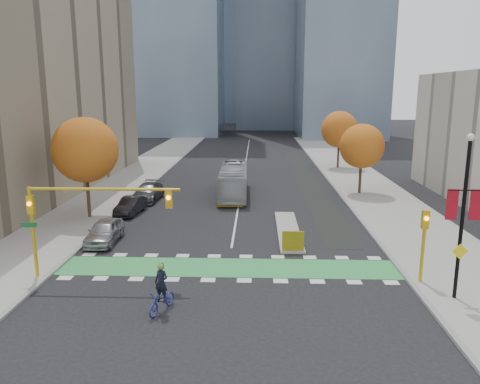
# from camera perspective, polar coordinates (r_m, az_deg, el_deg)

# --- Properties ---
(ground) EXTENTS (300.00, 300.00, 0.00)m
(ground) POSITION_cam_1_polar(r_m,az_deg,el_deg) (26.55, -1.65, -10.37)
(ground) COLOR black
(ground) RESTS_ON ground
(sidewalk_west) EXTENTS (7.00, 120.00, 0.15)m
(sidewalk_west) POSITION_cam_1_polar(r_m,az_deg,el_deg) (48.05, -16.33, -0.45)
(sidewalk_west) COLOR gray
(sidewalk_west) RESTS_ON ground
(sidewalk_east) EXTENTS (7.00, 120.00, 0.15)m
(sidewalk_east) POSITION_cam_1_polar(r_m,az_deg,el_deg) (47.12, 16.62, -0.71)
(sidewalk_east) COLOR gray
(sidewalk_east) RESTS_ON ground
(curb_west) EXTENTS (0.30, 120.00, 0.16)m
(curb_west) POSITION_cam_1_polar(r_m,az_deg,el_deg) (47.06, -12.28, -0.49)
(curb_west) COLOR gray
(curb_west) RESTS_ON ground
(curb_east) EXTENTS (0.30, 120.00, 0.16)m
(curb_east) POSITION_cam_1_polar(r_m,az_deg,el_deg) (46.36, 12.42, -0.69)
(curb_east) COLOR gray
(curb_east) RESTS_ON ground
(bike_crossing) EXTENTS (20.00, 3.00, 0.01)m
(bike_crossing) POSITION_cam_1_polar(r_m,az_deg,el_deg) (27.94, -1.44, -9.18)
(bike_crossing) COLOR green
(bike_crossing) RESTS_ON ground
(centre_line) EXTENTS (0.15, 70.00, 0.01)m
(centre_line) POSITION_cam_1_polar(r_m,az_deg,el_deg) (65.28, 0.63, 3.22)
(centre_line) COLOR silver
(centre_line) RESTS_ON ground
(bike_lane_paint) EXTENTS (2.50, 50.00, 0.01)m
(bike_lane_paint) POSITION_cam_1_polar(r_m,az_deg,el_deg) (55.72, 8.09, 1.55)
(bike_lane_paint) COLOR black
(bike_lane_paint) RESTS_ON ground
(median_island) EXTENTS (1.60, 10.00, 0.16)m
(median_island) POSITION_cam_1_polar(r_m,az_deg,el_deg) (35.04, 5.88, -4.63)
(median_island) COLOR gray
(median_island) RESTS_ON ground
(hazard_board) EXTENTS (1.40, 0.12, 1.30)m
(hazard_board) POSITION_cam_1_polar(r_m,az_deg,el_deg) (30.25, 6.49, -5.96)
(hazard_board) COLOR yellow
(hazard_board) RESTS_ON median_island
(tree_west) EXTENTS (5.20, 5.20, 8.22)m
(tree_west) POSITION_cam_1_polar(r_m,az_deg,el_deg) (39.20, -18.36, 4.88)
(tree_west) COLOR #332114
(tree_west) RESTS_ON ground
(tree_east_near) EXTENTS (4.40, 4.40, 7.08)m
(tree_east_near) POSITION_cam_1_polar(r_m,az_deg,el_deg) (47.90, 14.63, 5.42)
(tree_east_near) COLOR #332114
(tree_east_near) RESTS_ON ground
(tree_east_far) EXTENTS (4.80, 4.80, 7.65)m
(tree_east_far) POSITION_cam_1_polar(r_m,az_deg,el_deg) (63.59, 12.02, 7.47)
(tree_east_far) COLOR #332114
(tree_east_far) RESTS_ON ground
(traffic_signal_west) EXTENTS (8.53, 0.56, 5.20)m
(traffic_signal_west) POSITION_cam_1_polar(r_m,az_deg,el_deg) (26.52, -19.15, -1.90)
(traffic_signal_west) COLOR #BF9914
(traffic_signal_west) RESTS_ON ground
(traffic_signal_east) EXTENTS (0.35, 0.43, 4.10)m
(traffic_signal_east) POSITION_cam_1_polar(r_m,az_deg,el_deg) (26.61, 21.52, -4.94)
(traffic_signal_east) COLOR #BF9914
(traffic_signal_east) RESTS_ON ground
(banner_lamppost) EXTENTS (1.65, 0.36, 8.28)m
(banner_lamppost) POSITION_cam_1_polar(r_m,az_deg,el_deg) (24.71, 25.55, -2.06)
(banner_lamppost) COLOR black
(banner_lamppost) RESTS_ON ground
(cyclist) EXTENTS (1.44, 2.20, 2.40)m
(cyclist) POSITION_cam_1_polar(r_m,az_deg,el_deg) (22.72, -9.50, -12.37)
(cyclist) COLOR navy
(cyclist) RESTS_ON ground
(bus) EXTENTS (2.78, 11.08, 3.07)m
(bus) POSITION_cam_1_polar(r_m,az_deg,el_deg) (46.29, -0.77, 1.43)
(bus) COLOR #A6ABAD
(bus) RESTS_ON ground
(parked_car_a) EXTENTS (1.93, 4.66, 1.58)m
(parked_car_a) POSITION_cam_1_polar(r_m,az_deg,el_deg) (33.41, -16.19, -4.63)
(parked_car_a) COLOR #999A9E
(parked_car_a) RESTS_ON ground
(parked_car_b) EXTENTS (1.97, 4.47, 1.43)m
(parked_car_b) POSITION_cam_1_polar(r_m,az_deg,el_deg) (40.57, -13.18, -1.63)
(parked_car_b) COLOR black
(parked_car_b) RESTS_ON ground
(parked_car_c) EXTENTS (2.50, 5.59, 1.59)m
(parked_car_c) POSITION_cam_1_polar(r_m,az_deg,el_deg) (45.20, -11.19, -0.03)
(parked_car_c) COLOR #434348
(parked_car_c) RESTS_ON ground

